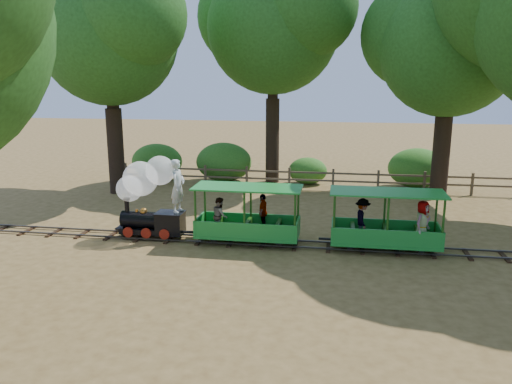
% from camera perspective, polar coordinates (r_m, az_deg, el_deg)
% --- Properties ---
extents(ground, '(90.00, 90.00, 0.00)m').
position_cam_1_polar(ground, '(15.40, 4.52, -6.16)').
color(ground, '#9C7943').
rests_on(ground, ground).
extents(track, '(22.00, 1.00, 0.10)m').
position_cam_1_polar(track, '(15.37, 4.52, -5.92)').
color(track, '#3F3D3A').
rests_on(track, ground).
extents(locomotive, '(2.42, 1.11, 2.70)m').
position_cam_1_polar(locomotive, '(16.10, -12.19, 0.14)').
color(locomotive, black).
rests_on(locomotive, ground).
extents(carriage_front, '(3.29, 1.37, 1.71)m').
position_cam_1_polar(carriage_front, '(15.39, -1.24, -3.23)').
color(carriage_front, '#1E8B2F').
rests_on(carriage_front, track).
extents(carriage_rear, '(3.29, 1.35, 1.71)m').
position_cam_1_polar(carriage_rear, '(15.14, 14.70, -3.74)').
color(carriage_rear, '#1E8B2F').
rests_on(carriage_rear, track).
extents(oak_nw, '(7.27, 6.39, 9.65)m').
position_cam_1_polar(oak_nw, '(22.86, -16.53, 17.44)').
color(oak_nw, '#2D2116').
rests_on(oak_nw, ground).
extents(oak_nc, '(7.68, 6.76, 10.38)m').
position_cam_1_polar(oak_nc, '(24.45, 1.94, 18.98)').
color(oak_nc, '#2D2116').
rests_on(oak_nc, ground).
extents(oak_ne, '(7.10, 6.25, 9.10)m').
position_cam_1_polar(oak_ne, '(22.55, 21.23, 15.93)').
color(oak_ne, '#2D2116').
rests_on(oak_ne, ground).
extents(fence, '(18.10, 0.10, 1.00)m').
position_cam_1_polar(fence, '(22.97, 6.31, 1.67)').
color(fence, brown).
rests_on(fence, ground).
extents(shrub_west, '(2.59, 1.99, 1.79)m').
position_cam_1_polar(shrub_west, '(25.81, -11.25, 3.45)').
color(shrub_west, '#2D6B1E').
rests_on(shrub_west, ground).
extents(shrub_mid_w, '(2.77, 2.13, 1.92)m').
position_cam_1_polar(shrub_mid_w, '(24.79, -3.69, 3.44)').
color(shrub_mid_w, '#2D6B1E').
rests_on(shrub_mid_w, ground).
extents(shrub_mid_e, '(1.86, 1.43, 1.29)m').
position_cam_1_polar(shrub_mid_e, '(24.25, 5.93, 2.43)').
color(shrub_mid_e, '#2D6B1E').
rests_on(shrub_mid_e, ground).
extents(shrub_east, '(2.67, 2.06, 1.85)m').
position_cam_1_polar(shrub_east, '(24.43, 17.93, 2.62)').
color(shrub_east, '#2D6B1E').
rests_on(shrub_east, ground).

